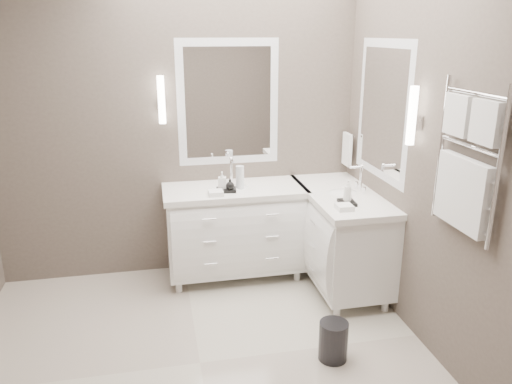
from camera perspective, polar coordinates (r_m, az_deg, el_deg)
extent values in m
cube|color=beige|center=(3.61, -6.42, -18.90)|extent=(3.20, 3.00, 0.01)
cube|color=#554B44|center=(4.47, -8.93, 7.35)|extent=(3.20, 0.01, 2.70)
cube|color=#554B44|center=(1.61, -2.73, -11.75)|extent=(3.20, 0.01, 2.70)
cube|color=#554B44|center=(3.50, 19.89, 3.63)|extent=(0.01, 3.00, 2.70)
cube|color=white|center=(4.50, -2.43, -4.34)|extent=(1.20, 0.55, 0.70)
cube|color=white|center=(4.37, -2.50, 0.22)|extent=(1.24, 0.59, 0.05)
ellipsoid|color=white|center=(4.38, -2.49, 0.03)|extent=(0.36, 0.28, 0.12)
cylinder|color=white|center=(4.48, -2.85, 2.47)|extent=(0.02, 0.02, 0.22)
cube|color=white|center=(4.43, 9.56, -4.97)|extent=(0.55, 1.20, 0.70)
cube|color=white|center=(4.30, 9.82, -0.35)|extent=(0.59, 1.24, 0.05)
ellipsoid|color=white|center=(4.30, 9.81, -0.54)|extent=(0.36, 0.28, 0.12)
cylinder|color=white|center=(4.32, 11.89, 1.49)|extent=(0.02, 0.02, 0.22)
cube|color=white|center=(4.47, -3.18, 10.13)|extent=(0.90, 0.02, 1.10)
cube|color=white|center=(4.47, -3.18, 10.13)|extent=(0.77, 0.02, 0.96)
cube|color=white|center=(4.15, 14.28, 9.02)|extent=(0.02, 0.90, 1.10)
cube|color=white|center=(4.15, 14.28, 9.02)|extent=(0.02, 0.90, 0.96)
cube|color=white|center=(4.36, -10.72, 9.66)|extent=(0.05, 0.05, 0.10)
cylinder|color=white|center=(4.35, -10.76, 10.31)|extent=(0.06, 0.06, 0.40)
cube|color=white|center=(3.61, 17.34, 7.53)|extent=(0.05, 0.05, 0.10)
cylinder|color=white|center=(3.60, 17.41, 8.31)|extent=(0.06, 0.06, 0.40)
cylinder|color=white|center=(4.68, 10.58, 6.49)|extent=(0.02, 0.22, 0.02)
cube|color=white|center=(4.71, 10.37, 4.82)|extent=(0.03, 0.17, 0.30)
cylinder|color=white|center=(2.92, 26.02, 2.21)|extent=(0.03, 0.03, 0.90)
cylinder|color=white|center=(3.35, 20.43, 4.73)|extent=(0.03, 0.03, 0.90)
cube|color=white|center=(2.98, 24.88, 7.21)|extent=(0.06, 0.22, 0.24)
cube|color=white|center=(3.19, 22.15, 8.15)|extent=(0.06, 0.22, 0.24)
cube|color=white|center=(3.18, 22.51, -0.10)|extent=(0.06, 0.46, 0.42)
cylinder|color=black|center=(3.58, 8.82, -16.45)|extent=(0.20, 0.20, 0.28)
cube|color=black|center=(4.26, -3.43, 0.24)|extent=(0.18, 0.14, 0.02)
cube|color=black|center=(4.00, 10.36, -1.19)|extent=(0.13, 0.17, 0.02)
cylinder|color=silver|center=(4.29, -1.84, 1.67)|extent=(0.08, 0.08, 0.20)
imported|color=white|center=(4.25, -3.89, 1.38)|extent=(0.08, 0.08, 0.14)
imported|color=black|center=(4.21, -2.98, 0.91)|extent=(0.09, 0.09, 0.09)
imported|color=white|center=(3.97, 10.44, 0.15)|extent=(0.07, 0.07, 0.17)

